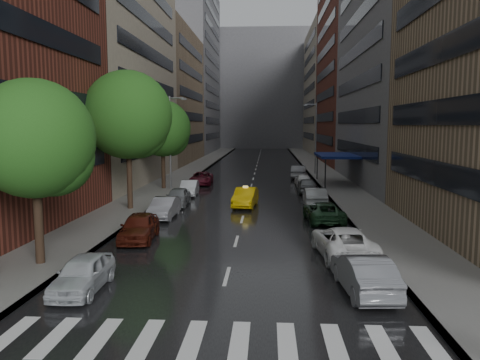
# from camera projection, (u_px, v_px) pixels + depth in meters

# --- Properties ---
(ground) EXTENTS (220.00, 220.00, 0.00)m
(ground) POSITION_uv_depth(u_px,v_px,m) (217.00, 314.00, 15.85)
(ground) COLOR gray
(ground) RESTS_ON ground
(road) EXTENTS (14.00, 140.00, 0.01)m
(road) POSITION_uv_depth(u_px,v_px,m) (255.00, 171.00, 65.42)
(road) COLOR black
(road) RESTS_ON ground
(sidewalk_left) EXTENTS (4.00, 140.00, 0.15)m
(sidewalk_left) POSITION_uv_depth(u_px,v_px,m) (192.00, 170.00, 65.94)
(sidewalk_left) COLOR gray
(sidewalk_left) RESTS_ON ground
(sidewalk_right) EXTENTS (4.00, 140.00, 0.15)m
(sidewalk_right) POSITION_uv_depth(u_px,v_px,m) (320.00, 171.00, 64.88)
(sidewalk_right) COLOR gray
(sidewalk_right) RESTS_ON ground
(crosswalk) EXTENTS (13.15, 2.80, 0.01)m
(crosswalk) POSITION_uv_depth(u_px,v_px,m) (216.00, 341.00, 13.86)
(crosswalk) COLOR silver
(crosswalk) RESTS_ON ground
(buildings_left) EXTENTS (8.00, 108.00, 38.00)m
(buildings_left) POSITION_uv_depth(u_px,v_px,m) (162.00, 63.00, 73.14)
(buildings_left) COLOR maroon
(buildings_left) RESTS_ON ground
(buildings_right) EXTENTS (8.05, 109.10, 36.00)m
(buildings_right) POSITION_uv_depth(u_px,v_px,m) (358.00, 66.00, 69.42)
(buildings_right) COLOR #937A5B
(buildings_right) RESTS_ON ground
(building_far) EXTENTS (40.00, 14.00, 32.00)m
(building_far) POSITION_uv_depth(u_px,v_px,m) (262.00, 90.00, 130.95)
(building_far) COLOR slate
(building_far) RESTS_ON ground
(tree_near) EXTENTS (5.29, 5.29, 8.43)m
(tree_near) POSITION_uv_depth(u_px,v_px,m) (34.00, 139.00, 20.61)
(tree_near) COLOR #382619
(tree_near) RESTS_ON ground
(tree_mid) EXTENTS (6.51, 6.51, 10.37)m
(tree_mid) POSITION_uv_depth(u_px,v_px,m) (128.00, 115.00, 34.35)
(tree_mid) COLOR #382619
(tree_mid) RESTS_ON ground
(tree_far) EXTENTS (5.52, 5.52, 8.80)m
(tree_far) POSITION_uv_depth(u_px,v_px,m) (163.00, 129.00, 45.74)
(tree_far) COLOR #382619
(tree_far) RESTS_ON ground
(taxi) EXTENTS (2.02, 4.64, 1.48)m
(taxi) POSITION_uv_depth(u_px,v_px,m) (245.00, 197.00, 36.64)
(taxi) COLOR #DDB00B
(taxi) RESTS_ON ground
(parked_cars_left) EXTENTS (2.39, 37.00, 1.52)m
(parked_cars_left) POSITION_uv_depth(u_px,v_px,m) (173.00, 201.00, 35.21)
(parked_cars_left) COLOR silver
(parked_cars_left) RESTS_ON ground
(parked_cars_right) EXTENTS (2.90, 43.30, 1.56)m
(parked_cars_right) POSITION_uv_depth(u_px,v_px,m) (317.00, 201.00, 34.85)
(parked_cars_right) COLOR slate
(parked_cars_right) RESTS_ON ground
(street_lamp_left) EXTENTS (1.74, 0.22, 9.00)m
(street_lamp_left) POSITION_uv_depth(u_px,v_px,m) (171.00, 140.00, 45.47)
(street_lamp_left) COLOR gray
(street_lamp_left) RESTS_ON sidewalk_left
(street_lamp_right) EXTENTS (1.74, 0.22, 9.00)m
(street_lamp_right) POSITION_uv_depth(u_px,v_px,m) (315.00, 137.00, 59.44)
(street_lamp_right) COLOR gray
(street_lamp_right) RESTS_ON sidewalk_right
(awning) EXTENTS (4.00, 8.00, 3.12)m
(awning) POSITION_uv_depth(u_px,v_px,m) (336.00, 156.00, 49.65)
(awning) COLOR navy
(awning) RESTS_ON sidewalk_right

